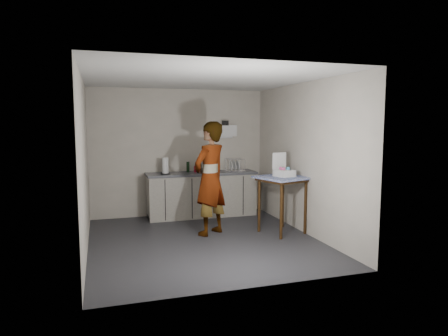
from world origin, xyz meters
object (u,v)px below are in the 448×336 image
object	(u,v)px
dish_rack	(235,168)
bakery_box	(284,171)
side_table	(282,184)
kitchen_counter	(202,195)
soap_bottle	(199,166)
dark_bottle	(188,167)
paper_towel	(165,166)
standing_man	(210,179)
soda_can	(196,169)

from	to	relation	value
dish_rack	bakery_box	distance (m)	1.66
side_table	dish_rack	size ratio (longest dim) A/B	2.62
kitchen_counter	bakery_box	distance (m)	2.06
soap_bottle	dark_bottle	size ratio (longest dim) A/B	1.34
dark_bottle	paper_towel	world-z (taller)	paper_towel
standing_man	soda_can	bearing A→B (deg)	-128.68
soap_bottle	kitchen_counter	bearing A→B (deg)	47.23
kitchen_counter	soap_bottle	xyz separation A→B (m)	(-0.07, -0.08, 0.63)
soda_can	standing_man	bearing A→B (deg)	-93.28
paper_towel	dark_bottle	bearing A→B (deg)	17.28
soda_can	paper_towel	bearing A→B (deg)	-169.52
standing_man	side_table	bearing A→B (deg)	130.83
standing_man	dark_bottle	size ratio (longest dim) A/B	9.05
soap_bottle	dish_rack	bearing A→B (deg)	3.92
soap_bottle	dish_rack	world-z (taller)	soap_bottle
kitchen_counter	side_table	size ratio (longest dim) A/B	2.26
paper_towel	bakery_box	world-z (taller)	bakery_box
dark_bottle	standing_man	bearing A→B (deg)	-87.24
bakery_box	side_table	bearing A→B (deg)	-167.88
dish_rack	side_table	bearing A→B (deg)	-79.25
standing_man	dish_rack	world-z (taller)	standing_man
soap_bottle	paper_towel	xyz separation A→B (m)	(-0.68, 0.01, 0.01)
kitchen_counter	soda_can	distance (m)	0.56
kitchen_counter	dark_bottle	distance (m)	0.65
soda_can	dish_rack	xyz separation A→B (m)	(0.82, -0.07, -0.00)
standing_man	soda_can	xyz separation A→B (m)	(0.08, 1.41, 0.01)
soap_bottle	bakery_box	bearing A→B (deg)	-54.52
kitchen_counter	soap_bottle	world-z (taller)	soap_bottle
soda_can	dark_bottle	world-z (taller)	dark_bottle
kitchen_counter	soap_bottle	distance (m)	0.64
side_table	dish_rack	world-z (taller)	dish_rack
side_table	dish_rack	xyz separation A→B (m)	(-0.31, 1.63, 0.11)
kitchen_counter	side_table	bearing A→B (deg)	-58.42
soda_can	kitchen_counter	bearing A→B (deg)	-22.97
dark_bottle	soap_bottle	bearing A→B (deg)	-39.95
side_table	soda_can	size ratio (longest dim) A/B	7.83
kitchen_counter	side_table	xyz separation A→B (m)	(1.02, -1.66, 0.44)
side_table	standing_man	world-z (taller)	standing_man
kitchen_counter	soda_can	size ratio (longest dim) A/B	17.68
side_table	soda_can	world-z (taller)	soda_can
kitchen_counter	dish_rack	world-z (taller)	dish_rack
soap_bottle	dark_bottle	xyz separation A→B (m)	(-0.19, 0.16, -0.04)
kitchen_counter	dish_rack	xyz separation A→B (m)	(0.71, -0.03, 0.54)
paper_towel	dish_rack	bearing A→B (deg)	1.73
dark_bottle	dish_rack	size ratio (longest dim) A/B	0.57
dark_bottle	paper_towel	bearing A→B (deg)	-162.72
kitchen_counter	soap_bottle	size ratio (longest dim) A/B	7.82
side_table	bakery_box	bearing A→B (deg)	6.34
soap_bottle	bakery_box	distance (m)	1.92
side_table	kitchen_counter	bearing A→B (deg)	104.05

